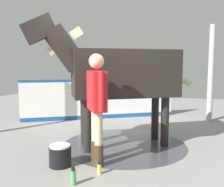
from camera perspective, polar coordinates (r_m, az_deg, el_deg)
ground_plane at (r=5.12m, az=2.63°, el=-12.00°), size 16.00×16.00×0.02m
wet_patch at (r=5.26m, az=2.72°, el=-11.35°), size 2.50×2.50×0.00m
barrier_wall at (r=7.61m, az=-2.66°, el=-1.53°), size 2.39×3.99×1.18m
roof_post_far at (r=7.68m, az=21.25°, el=4.13°), size 0.16×0.16×2.71m
horse at (r=4.97m, az=1.46°, el=4.61°), size 1.98×3.01×2.52m
handler at (r=4.07m, az=-3.45°, el=-1.56°), size 0.60×0.47×1.78m
wash_bucket at (r=4.26m, az=-11.53°, el=-13.45°), size 0.35×0.35×0.34m
bottle_shampoo at (r=3.93m, az=-2.85°, el=-16.44°), size 0.06×0.06×0.18m
bottle_spray at (r=3.65m, az=-8.67°, el=-17.93°), size 0.08×0.08×0.24m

